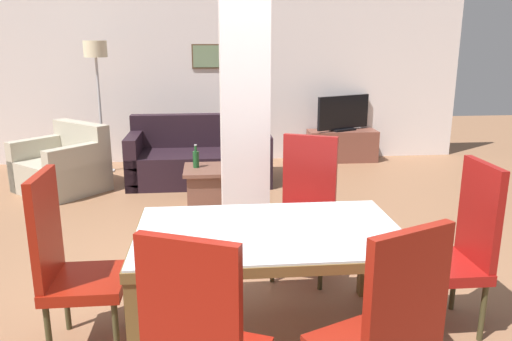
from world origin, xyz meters
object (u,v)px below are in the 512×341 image
(tv_screen, at_px, (343,114))
(floor_lamp, at_px, (96,63))
(dining_chair_near_right, at_px, (385,334))
(dining_chair_head_right, at_px, (459,244))
(sofa, at_px, (200,160))
(bottle, at_px, (196,159))
(dining_chair_head_left, at_px, (68,260))
(dining_chair_far_right, at_px, (306,204))
(armchair, at_px, (64,168))
(coffee_table, at_px, (209,187))
(tv_stand, at_px, (342,146))
(dining_table, at_px, (269,251))

(tv_screen, height_order, floor_lamp, floor_lamp)
(dining_chair_near_right, distance_m, dining_chair_head_right, 1.24)
(sofa, bearing_deg, tv_screen, -156.35)
(floor_lamp, bearing_deg, dining_chair_head_right, -54.39)
(bottle, bearing_deg, floor_lamp, 129.12)
(dining_chair_near_right, distance_m, dining_chair_head_left, 1.86)
(bottle, bearing_deg, dining_chair_head_right, -56.77)
(dining_chair_far_right, bearing_deg, tv_screen, -85.07)
(sofa, xyz_separation_m, armchair, (-1.69, -0.25, -0.01))
(coffee_table, xyz_separation_m, bottle, (-0.14, 0.04, 0.32))
(sofa, relative_size, armchair, 1.44)
(dining_chair_head_right, bearing_deg, dining_chair_far_right, 42.41)
(dining_chair_head_right, relative_size, dining_chair_far_right, 1.00)
(dining_chair_head_left, distance_m, bottle, 2.73)
(sofa, xyz_separation_m, coffee_table, (0.12, -1.07, -0.06))
(dining_chair_head_right, bearing_deg, tv_screen, -6.00)
(armchair, bearing_deg, tv_stand, -120.41)
(dining_chair_near_right, bearing_deg, coffee_table, 78.77)
(sofa, height_order, armchair, sofa)
(dining_chair_far_right, height_order, armchair, dining_chair_far_right)
(dining_chair_near_right, distance_m, armchair, 5.06)
(dining_table, bearing_deg, dining_chair_near_right, -66.50)
(dining_chair_far_right, bearing_deg, armchair, -20.06)
(coffee_table, height_order, bottle, bottle)
(dining_table, distance_m, bottle, 2.69)
(dining_chair_head_right, xyz_separation_m, dining_chair_far_right, (-0.82, 0.90, 0.00))
(dining_chair_head_right, bearing_deg, coffee_table, 31.45)
(dining_chair_near_right, distance_m, dining_chair_far_right, 1.83)
(dining_table, bearing_deg, sofa, 97.44)
(armchair, height_order, floor_lamp, floor_lamp)
(dining_chair_near_right, xyz_separation_m, dining_chair_far_right, (0.00, 1.83, 0.00))
(dining_chair_near_right, xyz_separation_m, sofa, (-0.88, 4.60, -0.28))
(sofa, height_order, coffee_table, sofa)
(floor_lamp, bearing_deg, tv_screen, 5.16)
(dining_table, bearing_deg, bottle, 100.77)
(armchair, relative_size, coffee_table, 2.15)
(dining_table, relative_size, tv_stand, 1.54)
(dining_chair_near_right, height_order, dining_chair_head_right, same)
(floor_lamp, bearing_deg, dining_chair_far_right, -56.41)
(dining_chair_near_right, relative_size, tv_screen, 1.26)
(dining_chair_head_left, xyz_separation_m, bottle, (0.70, 2.64, -0.02))
(armchair, bearing_deg, dining_chair_far_right, 177.95)
(dining_chair_head_right, xyz_separation_m, bottle, (-1.73, 2.64, -0.02))
(dining_chair_head_left, bearing_deg, sofa, 168.83)
(coffee_table, bearing_deg, dining_chair_near_right, -77.73)
(armchair, height_order, tv_screen, tv_screen)
(dining_table, distance_m, dining_chair_head_left, 1.20)
(dining_chair_head_left, relative_size, bottle, 4.23)
(sofa, relative_size, bottle, 6.99)
(bottle, bearing_deg, dining_chair_near_right, -75.75)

